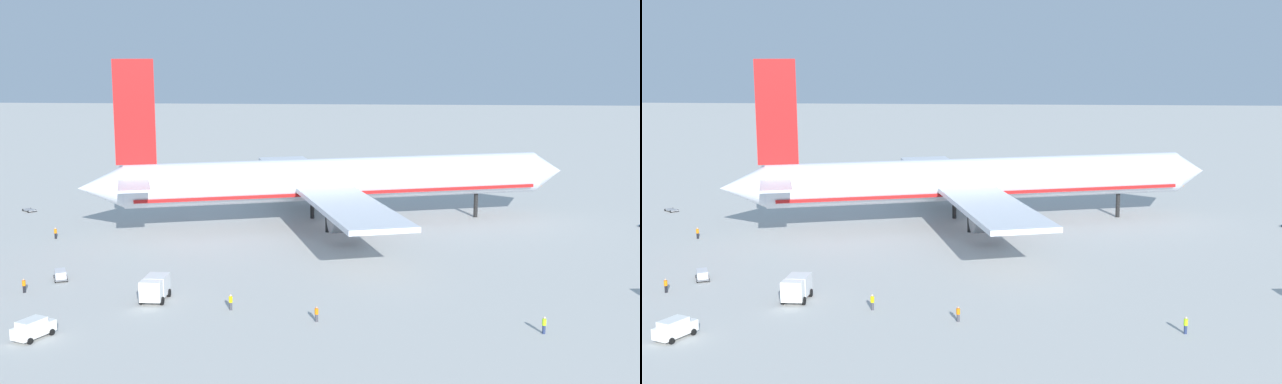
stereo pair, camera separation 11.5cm
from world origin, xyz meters
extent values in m
plane|color=#B2B2AD|center=(0.00, 0.00, 0.00)|extent=(600.00, 600.00, 0.00)
cylinder|color=silver|center=(0.00, 0.00, 7.38)|extent=(66.31, 26.59, 6.68)
cone|color=silver|center=(34.70, 10.91, 7.38)|extent=(7.06, 7.85, 6.55)
cone|color=silver|center=(-35.34, -11.11, 7.38)|extent=(8.28, 8.06, 6.35)
cube|color=red|center=(-30.24, -9.51, 18.57)|extent=(5.87, 2.28, 15.69)
cube|color=silver|center=(-32.76, -3.16, 8.72)|extent=(7.68, 12.40, 0.36)
cube|color=silver|center=(-28.68, -16.15, 8.72)|extent=(7.68, 12.40, 0.36)
cube|color=silver|center=(-8.82, 16.81, 6.38)|extent=(17.78, 31.96, 0.70)
cylinder|color=slate|center=(-6.48, 12.72, 4.17)|extent=(6.34, 5.19, 3.72)
cube|color=silver|center=(2.39, -18.83, 6.38)|extent=(17.78, 31.96, 0.70)
cylinder|color=slate|center=(1.96, -14.14, 3.94)|extent=(6.61, 5.67, 4.17)
cylinder|color=black|center=(22.51, 7.07, 2.02)|extent=(0.70, 0.70, 4.04)
cylinder|color=black|center=(-4.82, 4.09, 2.02)|extent=(0.70, 0.70, 4.04)
cylinder|color=black|center=(-1.61, -6.11, 2.02)|extent=(0.70, 0.70, 4.04)
cube|color=red|center=(0.00, 0.00, 5.54)|extent=(63.63, 25.46, 0.50)
cube|color=white|center=(-18.61, -43.53, 1.58)|extent=(2.35, 1.41, 2.27)
cube|color=silver|center=(-18.62, -41.02, 1.55)|extent=(2.36, 2.90, 2.21)
cube|color=black|center=(-18.60, -44.02, 2.15)|extent=(1.97, 0.09, 1.00)
cylinder|color=black|center=(-17.44, -43.39, 0.45)|extent=(0.31, 0.90, 0.90)
cylinder|color=black|center=(-19.78, -43.40, 0.45)|extent=(0.31, 0.90, 0.90)
cylinder|color=black|center=(-17.46, -40.41, 0.45)|extent=(0.31, 0.90, 0.90)
cylinder|color=black|center=(-19.80, -40.42, 0.45)|extent=(0.31, 0.90, 0.90)
cube|color=white|center=(-27.08, -54.46, 0.87)|extent=(3.34, 4.61, 1.10)
cube|color=white|center=(-27.16, -54.66, 1.70)|extent=(2.58, 3.13, 0.55)
cylinder|color=black|center=(-27.39, -52.82, 0.32)|extent=(0.45, 0.68, 0.64)
cylinder|color=black|center=(-25.69, -53.54, 0.32)|extent=(0.45, 0.68, 0.64)
cylinder|color=black|center=(-28.47, -55.39, 0.32)|extent=(0.45, 0.68, 0.64)
cylinder|color=black|center=(-26.76, -56.10, 0.32)|extent=(0.45, 0.68, 0.64)
cube|color=#595B60|center=(-32.39, -34.73, 0.28)|extent=(2.52, 3.25, 0.15)
cylinder|color=#333338|center=(-33.15, -33.13, 0.28)|extent=(0.33, 0.58, 0.08)
cube|color=silver|center=(-32.39, -34.73, 0.78)|extent=(2.19, 2.76, 0.86)
cylinder|color=black|center=(-33.50, -34.02, 0.20)|extent=(0.28, 0.41, 0.40)
cylinder|color=black|center=(-32.24, -33.42, 0.20)|extent=(0.28, 0.41, 0.40)
cylinder|color=black|center=(-32.54, -36.03, 0.20)|extent=(0.28, 0.41, 0.40)
cylinder|color=black|center=(-31.28, -35.43, 0.20)|extent=(0.28, 0.41, 0.40)
cube|color=gray|center=(-54.51, 6.20, 0.28)|extent=(2.96, 2.84, 0.15)
cylinder|color=#333338|center=(-53.26, 5.11, 0.28)|extent=(0.50, 0.45, 0.08)
cylinder|color=black|center=(-53.27, 6.05, 0.20)|extent=(0.38, 0.35, 0.40)
cylinder|color=black|center=(-54.19, 5.00, 0.20)|extent=(0.38, 0.35, 0.40)
cylinder|color=black|center=(-54.82, 7.41, 0.20)|extent=(0.38, 0.35, 0.40)
cylinder|color=black|center=(-55.75, 6.35, 0.20)|extent=(0.38, 0.35, 0.40)
cylinder|color=navy|center=(22.53, -49.58, 0.44)|extent=(0.36, 0.36, 0.87)
cylinder|color=#B2F219|center=(22.53, -49.58, 1.20)|extent=(0.45, 0.45, 0.65)
sphere|color=beige|center=(22.53, -49.58, 1.64)|extent=(0.24, 0.24, 0.24)
cylinder|color=black|center=(-41.69, -13.54, 0.42)|extent=(0.36, 0.36, 0.84)
cylinder|color=orange|center=(-41.69, -13.54, 1.16)|extent=(0.45, 0.45, 0.63)
sphere|color=beige|center=(-41.69, -13.54, 1.59)|extent=(0.23, 0.23, 0.23)
cylinder|color=#3F3F47|center=(-0.10, -47.61, 0.40)|extent=(0.33, 0.33, 0.80)
cylinder|color=orange|center=(-0.10, -47.61, 1.09)|extent=(0.41, 0.41, 0.60)
sphere|color=tan|center=(-0.10, -47.61, 1.50)|extent=(0.22, 0.22, 0.22)
cylinder|color=black|center=(-34.54, -40.08, 0.41)|extent=(0.41, 0.41, 0.82)
cylinder|color=orange|center=(-34.54, -40.08, 1.13)|extent=(0.52, 0.52, 0.62)
sphere|color=tan|center=(-34.54, -40.08, 1.55)|extent=(0.22, 0.22, 0.22)
cylinder|color=#3F3F47|center=(-9.59, -44.57, 0.43)|extent=(0.43, 0.43, 0.86)
cylinder|color=yellow|center=(-9.59, -44.57, 1.19)|extent=(0.53, 0.53, 0.65)
sphere|color=beige|center=(-9.59, -44.57, 1.63)|extent=(0.23, 0.23, 0.23)
cone|color=orange|center=(39.76, 39.98, 0.28)|extent=(0.36, 0.36, 0.55)
cone|color=orange|center=(-34.28, 35.59, 0.28)|extent=(0.36, 0.36, 0.55)
camera|label=1|loc=(6.01, -125.99, 27.36)|focal=44.80mm
camera|label=2|loc=(6.12, -125.98, 27.36)|focal=44.80mm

